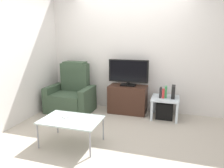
% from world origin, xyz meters
% --- Properties ---
extents(ground_plane, '(6.40, 6.40, 0.00)m').
position_xyz_m(ground_plane, '(0.00, 0.00, 0.00)').
color(ground_plane, '#B2A899').
extents(wall_back, '(6.40, 0.06, 2.60)m').
position_xyz_m(wall_back, '(0.00, 1.13, 1.30)').
color(wall_back, silver).
rests_on(wall_back, ground).
extents(wall_side, '(0.06, 4.48, 2.60)m').
position_xyz_m(wall_side, '(-1.88, 0.00, 1.30)').
color(wall_side, silver).
rests_on(wall_side, ground).
extents(tv_stand, '(0.81, 0.42, 0.60)m').
position_xyz_m(tv_stand, '(0.00, 0.86, 0.30)').
color(tv_stand, '#3D2319').
rests_on(tv_stand, ground).
extents(television, '(0.85, 0.20, 0.56)m').
position_xyz_m(television, '(0.00, 0.88, 0.89)').
color(television, black).
rests_on(television, tv_stand).
extents(recliner_armchair, '(0.98, 0.78, 1.08)m').
position_xyz_m(recliner_armchair, '(-1.23, 0.62, 0.37)').
color(recliner_armchair, '#384C38').
rests_on(recliner_armchair, ground).
extents(side_table, '(0.54, 0.54, 0.43)m').
position_xyz_m(side_table, '(0.80, 0.78, 0.36)').
color(side_table, silver).
rests_on(side_table, ground).
extents(subwoofer_box, '(0.33, 0.33, 0.33)m').
position_xyz_m(subwoofer_box, '(0.80, 0.78, 0.17)').
color(subwoofer_box, black).
rests_on(subwoofer_box, ground).
extents(book_leftmost, '(0.04, 0.14, 0.20)m').
position_xyz_m(book_leftmost, '(0.70, 0.76, 0.53)').
color(book_leftmost, '#262626').
rests_on(book_leftmost, side_table).
extents(book_middle, '(0.05, 0.14, 0.17)m').
position_xyz_m(book_middle, '(0.75, 0.76, 0.52)').
color(book_middle, red).
rests_on(book_middle, side_table).
extents(book_rightmost, '(0.04, 0.10, 0.24)m').
position_xyz_m(book_rightmost, '(0.80, 0.76, 0.55)').
color(book_rightmost, '#388C4C').
rests_on(book_rightmost, side_table).
extents(game_console, '(0.07, 0.20, 0.25)m').
position_xyz_m(game_console, '(0.94, 0.79, 0.56)').
color(game_console, black).
rests_on(game_console, side_table).
extents(coffee_table, '(0.90, 0.60, 0.41)m').
position_xyz_m(coffee_table, '(-0.51, -0.76, 0.38)').
color(coffee_table, '#B2C6C1').
rests_on(coffee_table, ground).
extents(cell_phone, '(0.14, 0.16, 0.01)m').
position_xyz_m(cell_phone, '(-0.60, -0.70, 0.41)').
color(cell_phone, '#B7B7BC').
rests_on(cell_phone, coffee_table).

